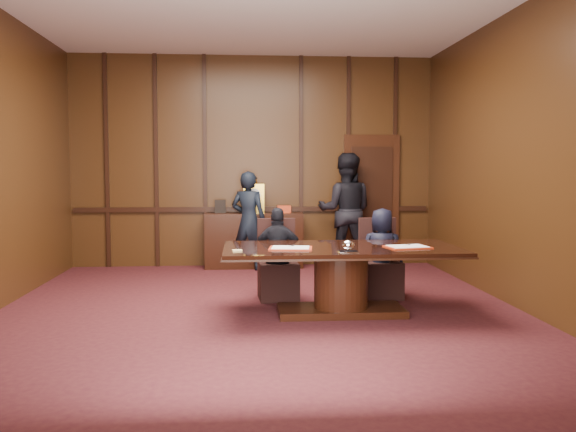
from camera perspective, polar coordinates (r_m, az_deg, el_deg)
The scene contains 13 objects.
room at distance 6.88m, azimuth -2.15°, elevation 5.27°, with size 7.00×7.04×3.50m.
sideboard at distance 10.07m, azimuth -3.20°, elevation -2.07°, with size 1.60×0.45×1.54m.
conference_table at distance 6.83m, azimuth 4.98°, elevation -4.96°, with size 2.62×1.32×0.76m.
folder_left at distance 6.60m, azimuth 0.25°, elevation -3.01°, with size 0.50×0.39×0.02m.
folder_right at distance 6.82m, azimuth 11.13°, elevation -2.84°, with size 0.51×0.41×0.02m.
inkstand at distance 6.35m, azimuth 5.66°, elevation -2.90°, with size 0.20×0.14×0.12m.
notepad at distance 6.42m, azimuth -4.78°, elevation -3.23°, with size 0.10×0.07×0.01m, color #FAD07A.
chair_left at distance 7.65m, azimuth -0.95°, elevation -5.58°, with size 0.51×0.51×0.99m.
chair_right at distance 7.84m, azimuth 8.63°, elevation -5.39°, with size 0.49×0.49×0.99m.
signatory_left at distance 7.53m, azimuth -0.90°, elevation -3.57°, with size 0.67×0.28×1.15m, color black.
signatory_right at distance 7.72m, azimuth 8.79°, elevation -3.47°, with size 0.55×0.36×1.14m, color black.
witness_left at distance 9.83m, azimuth -3.71°, elevation -0.43°, with size 0.58×0.38×1.59m, color black.
witness_right at distance 10.01m, azimuth 5.40°, elevation 0.50°, with size 0.92×0.71×1.88m, color black.
Camera 1 is at (-0.20, -6.74, 1.62)m, focal length 38.00 mm.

